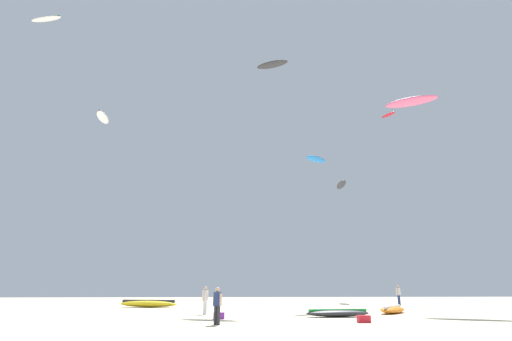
{
  "coord_description": "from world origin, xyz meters",
  "views": [
    {
      "loc": [
        -2.36,
        -14.26,
        1.52
      ],
      "look_at": [
        0.0,
        18.97,
        11.13
      ],
      "focal_mm": 28.65,
      "sensor_mm": 36.0,
      "label": 1
    }
  ],
  "objects_px": {
    "kite_aloft_6": "(411,102)",
    "kite_aloft_3": "(103,117)",
    "kite_aloft_0": "(388,115)",
    "kite_aloft_2": "(46,19)",
    "kite_aloft_4": "(272,65)",
    "person_foreground": "(217,303)",
    "cooler_box": "(364,319)",
    "kite_grounded_mid": "(393,310)",
    "kite_grounded_near": "(338,313)",
    "person_midground": "(205,298)",
    "kite_grounded_far": "(148,304)",
    "gear_bag": "(219,316)",
    "kite_aloft_1": "(341,185)",
    "person_left": "(398,293)",
    "kite_aloft_5": "(316,159)"
  },
  "relations": [
    {
      "from": "gear_bag",
      "to": "kite_aloft_4",
      "type": "relative_size",
      "value": 0.17
    },
    {
      "from": "kite_grounded_mid",
      "to": "kite_aloft_5",
      "type": "relative_size",
      "value": 1.67
    },
    {
      "from": "kite_aloft_1",
      "to": "kite_aloft_2",
      "type": "distance_m",
      "value": 37.62
    },
    {
      "from": "kite_aloft_0",
      "to": "kite_aloft_1",
      "type": "height_order",
      "value": "kite_aloft_0"
    },
    {
      "from": "kite_aloft_3",
      "to": "person_foreground",
      "type": "bearing_deg",
      "value": -58.24
    },
    {
      "from": "kite_grounded_mid",
      "to": "kite_aloft_3",
      "type": "relative_size",
      "value": 1.24
    },
    {
      "from": "gear_bag",
      "to": "kite_aloft_2",
      "type": "distance_m",
      "value": 26.93
    },
    {
      "from": "kite_aloft_1",
      "to": "kite_aloft_5",
      "type": "xyz_separation_m",
      "value": [
        -7.35,
        -18.1,
        -2.4
      ]
    },
    {
      "from": "kite_grounded_near",
      "to": "kite_aloft_5",
      "type": "bearing_deg",
      "value": 81.97
    },
    {
      "from": "kite_aloft_2",
      "to": "kite_grounded_mid",
      "type": "bearing_deg",
      "value": -5.62
    },
    {
      "from": "cooler_box",
      "to": "gear_bag",
      "type": "relative_size",
      "value": 1.0
    },
    {
      "from": "kite_grounded_mid",
      "to": "kite_aloft_0",
      "type": "height_order",
      "value": "kite_aloft_0"
    },
    {
      "from": "kite_grounded_mid",
      "to": "cooler_box",
      "type": "bearing_deg",
      "value": -120.94
    },
    {
      "from": "person_midground",
      "to": "kite_aloft_0",
      "type": "relative_size",
      "value": 0.65
    },
    {
      "from": "kite_aloft_1",
      "to": "kite_aloft_2",
      "type": "xyz_separation_m",
      "value": [
        -29.47,
        -22.17,
        7.47
      ]
    },
    {
      "from": "kite_grounded_near",
      "to": "gear_bag",
      "type": "relative_size",
      "value": 6.49
    },
    {
      "from": "person_midground",
      "to": "kite_grounded_far",
      "type": "relative_size",
      "value": 0.31
    },
    {
      "from": "kite_aloft_3",
      "to": "kite_aloft_2",
      "type": "bearing_deg",
      "value": -102.91
    },
    {
      "from": "gear_bag",
      "to": "kite_aloft_1",
      "type": "distance_m",
      "value": 35.54
    },
    {
      "from": "kite_aloft_0",
      "to": "kite_aloft_3",
      "type": "xyz_separation_m",
      "value": [
        -35.46,
        -14.75,
        -7.91
      ]
    },
    {
      "from": "kite_aloft_4",
      "to": "kite_aloft_1",
      "type": "bearing_deg",
      "value": 54.66
    },
    {
      "from": "person_left",
      "to": "gear_bag",
      "type": "height_order",
      "value": "person_left"
    },
    {
      "from": "gear_bag",
      "to": "kite_grounded_mid",
      "type": "bearing_deg",
      "value": 20.87
    },
    {
      "from": "person_midground",
      "to": "gear_bag",
      "type": "xyz_separation_m",
      "value": [
        0.91,
        -3.73,
        -0.79
      ]
    },
    {
      "from": "kite_aloft_0",
      "to": "kite_aloft_2",
      "type": "xyz_separation_m",
      "value": [
        -37.63,
        -24.2,
        -3.63
      ]
    },
    {
      "from": "kite_aloft_0",
      "to": "kite_aloft_2",
      "type": "relative_size",
      "value": 0.91
    },
    {
      "from": "cooler_box",
      "to": "kite_aloft_0",
      "type": "bearing_deg",
      "value": 63.59
    },
    {
      "from": "person_left",
      "to": "kite_aloft_4",
      "type": "xyz_separation_m",
      "value": [
        -12.05,
        -3.11,
        21.9
      ]
    },
    {
      "from": "person_foreground",
      "to": "kite_aloft_4",
      "type": "xyz_separation_m",
      "value": [
        4.53,
        17.22,
        22.03
      ]
    },
    {
      "from": "kite_grounded_far",
      "to": "gear_bag",
      "type": "relative_size",
      "value": 9.3
    },
    {
      "from": "kite_aloft_0",
      "to": "kite_aloft_2",
      "type": "distance_m",
      "value": 44.88
    },
    {
      "from": "person_left",
      "to": "kite_grounded_far",
      "type": "xyz_separation_m",
      "value": [
        -22.53,
        -3.44,
        -0.76
      ]
    },
    {
      "from": "gear_bag",
      "to": "kite_aloft_6",
      "type": "distance_m",
      "value": 25.46
    },
    {
      "from": "person_foreground",
      "to": "kite_aloft_2",
      "type": "height_order",
      "value": "kite_aloft_2"
    },
    {
      "from": "kite_aloft_2",
      "to": "kite_aloft_3",
      "type": "relative_size",
      "value": 0.88
    },
    {
      "from": "gear_bag",
      "to": "kite_aloft_6",
      "type": "height_order",
      "value": "kite_aloft_6"
    },
    {
      "from": "kite_aloft_3",
      "to": "gear_bag",
      "type": "bearing_deg",
      "value": -52.87
    },
    {
      "from": "person_midground",
      "to": "kite_grounded_far",
      "type": "bearing_deg",
      "value": 137.63
    },
    {
      "from": "kite_grounded_near",
      "to": "kite_aloft_6",
      "type": "distance_m",
      "value": 21.48
    },
    {
      "from": "kite_grounded_near",
      "to": "kite_aloft_4",
      "type": "distance_m",
      "value": 26.15
    },
    {
      "from": "kite_aloft_4",
      "to": "person_foreground",
      "type": "bearing_deg",
      "value": -104.75
    },
    {
      "from": "person_midground",
      "to": "gear_bag",
      "type": "height_order",
      "value": "person_midground"
    },
    {
      "from": "person_midground",
      "to": "kite_aloft_4",
      "type": "bearing_deg",
      "value": 81.44
    },
    {
      "from": "person_left",
      "to": "kite_aloft_6",
      "type": "bearing_deg",
      "value": -46.73
    },
    {
      "from": "kite_grounded_near",
      "to": "person_midground",
      "type": "bearing_deg",
      "value": 159.23
    },
    {
      "from": "kite_aloft_6",
      "to": "kite_aloft_3",
      "type": "bearing_deg",
      "value": 167.05
    },
    {
      "from": "kite_grounded_far",
      "to": "kite_aloft_3",
      "type": "relative_size",
      "value": 1.66
    },
    {
      "from": "kite_aloft_5",
      "to": "kite_aloft_3",
      "type": "bearing_deg",
      "value": 164.9
    },
    {
      "from": "kite_aloft_0",
      "to": "cooler_box",
      "type": "bearing_deg",
      "value": -116.41
    },
    {
      "from": "kite_aloft_0",
      "to": "kite_aloft_3",
      "type": "height_order",
      "value": "kite_aloft_0"
    }
  ]
}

